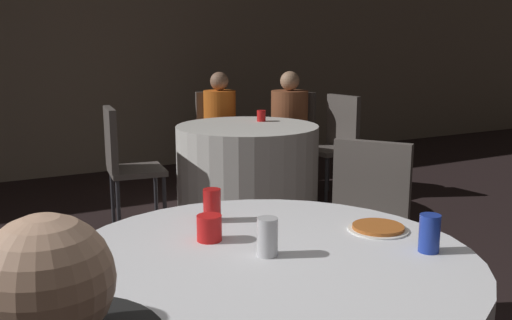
{
  "coord_description": "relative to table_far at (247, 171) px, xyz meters",
  "views": [
    {
      "loc": [
        -0.72,
        -1.36,
        1.4
      ],
      "look_at": [
        0.55,
        1.0,
        0.85
      ],
      "focal_mm": 40.0,
      "sensor_mm": 36.0,
      "label": 1
    }
  ],
  "objects": [
    {
      "name": "chair_far_west",
      "position": [
        -0.98,
        0.13,
        0.18
      ],
      "size": [
        0.45,
        0.45,
        0.93
      ],
      "rotation": [
        0.0,
        0.0,
        -1.7
      ],
      "color": "#59514C",
      "rests_on": "ground_plane"
    },
    {
      "name": "pizza_plate_near",
      "position": [
        -0.79,
        -2.53,
        0.38
      ],
      "size": [
        0.21,
        0.21,
        0.02
      ],
      "color": "white",
      "rests_on": "table_near"
    },
    {
      "name": "chair_far_east",
      "position": [
        0.98,
        0.14,
        0.18
      ],
      "size": [
        0.46,
        0.45,
        0.93
      ],
      "rotation": [
        0.0,
        0.0,
        -4.57
      ],
      "color": "#59514C",
      "rests_on": "ground_plane"
    },
    {
      "name": "cup_near",
      "position": [
        -1.36,
        -2.34,
        0.42
      ],
      "size": [
        0.08,
        0.08,
        0.09
      ],
      "color": "red",
      "rests_on": "table_near"
    },
    {
      "name": "soda_can_silver",
      "position": [
        -1.26,
        -2.56,
        0.43
      ],
      "size": [
        0.07,
        0.07,
        0.12
      ],
      "color": "silver",
      "rests_on": "table_near"
    },
    {
      "name": "chair_far_northeast",
      "position": [
        0.8,
        0.58,
        0.18
      ],
      "size": [
        0.56,
        0.56,
        0.93
      ],
      "rotation": [
        0.0,
        0.0,
        -4.08
      ],
      "color": "#59514C",
      "rests_on": "ground_plane"
    },
    {
      "name": "soda_can_red",
      "position": [
        -1.27,
        -2.15,
        0.43
      ],
      "size": [
        0.07,
        0.07,
        0.12
      ],
      "color": "red",
      "rests_on": "table_near"
    },
    {
      "name": "soda_can_blue",
      "position": [
        -0.79,
        -2.77,
        0.43
      ],
      "size": [
        0.07,
        0.07,
        0.12
      ],
      "color": "#1E38A5",
      "rests_on": "table_near"
    },
    {
      "name": "person_orange_shirt",
      "position": [
        0.15,
        0.8,
        0.19
      ],
      "size": [
        0.34,
        0.49,
        1.13
      ],
      "rotation": [
        0.0,
        0.0,
        -3.32
      ],
      "color": "black",
      "rests_on": "ground_plane"
    },
    {
      "name": "chair_near_northeast",
      "position": [
        -0.38,
        -1.95,
        0.18
      ],
      "size": [
        0.56,
        0.56,
        0.93
      ],
      "rotation": [
        0.0,
        0.0,
        -4.11
      ],
      "color": "#59514C",
      "rests_on": "ground_plane"
    },
    {
      "name": "person_floral_shirt",
      "position": [
        0.67,
        0.49,
        0.21
      ],
      "size": [
        0.49,
        0.47,
        1.14
      ],
      "rotation": [
        0.0,
        0.0,
        -4.08
      ],
      "color": "#33384C",
      "rests_on": "ground_plane"
    },
    {
      "name": "cup_far",
      "position": [
        0.22,
        0.16,
        0.42
      ],
      "size": [
        0.07,
        0.07,
        0.09
      ],
      "color": "red",
      "rests_on": "table_far"
    },
    {
      "name": "wall_back",
      "position": [
        -1.37,
        2.21,
        1.03
      ],
      "size": [
        16.0,
        0.06,
        2.8
      ],
      "color": "#7A6B5B",
      "rests_on": "ground_plane"
    },
    {
      "name": "chair_far_north",
      "position": [
        0.18,
        0.97,
        0.18
      ],
      "size": [
        0.47,
        0.47,
        0.93
      ],
      "rotation": [
        0.0,
        0.0,
        -3.32
      ],
      "color": "#59514C",
      "rests_on": "ground_plane"
    },
    {
      "name": "table_far",
      "position": [
        0.0,
        0.0,
        0.0
      ],
      "size": [
        1.15,
        1.15,
        0.75
      ],
      "color": "white",
      "rests_on": "ground_plane"
    }
  ]
}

